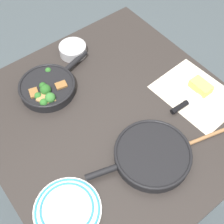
{
  "coord_description": "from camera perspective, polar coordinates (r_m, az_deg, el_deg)",
  "views": [
    {
      "loc": [
        -0.58,
        0.45,
        1.8
      ],
      "look_at": [
        0.0,
        0.0,
        0.76
      ],
      "focal_mm": 50.0,
      "sensor_mm": 36.0,
      "label": 1
    }
  ],
  "objects": [
    {
      "name": "wooden_spoon",
      "position": [
        1.24,
        13.45,
        -5.83
      ],
      "size": [
        0.11,
        0.33,
        0.02
      ],
      "rotation": [
        0.0,
        0.0,
        1.31
      ],
      "color": "#996B42",
      "rests_on": "dining_table_red"
    },
    {
      "name": "skillet_broccoli",
      "position": [
        1.37,
        -11.63,
        4.4
      ],
      "size": [
        0.24,
        0.38,
        0.08
      ],
      "rotation": [
        0.0,
        0.0,
        4.99
      ],
      "color": "black",
      "rests_on": "dining_table_red"
    },
    {
      "name": "skillet_eggs",
      "position": [
        1.18,
        7.26,
        -7.77
      ],
      "size": [
        0.29,
        0.4,
        0.04
      ],
      "rotation": [
        0.0,
        0.0,
        1.28
      ],
      "color": "black",
      "rests_on": "dining_table_red"
    },
    {
      "name": "parchment_sheet",
      "position": [
        1.4,
        15.09,
        3.15
      ],
      "size": [
        0.35,
        0.28,
        0.0
      ],
      "color": "silver",
      "rests_on": "dining_table_red"
    },
    {
      "name": "dining_table_red",
      "position": [
        1.36,
        -0.0,
        -2.51
      ],
      "size": [
        1.04,
        1.01,
        0.74
      ],
      "color": "#2D2826",
      "rests_on": "ground_plane"
    },
    {
      "name": "dinner_plate_stack",
      "position": [
        1.11,
        -8.17,
        -17.22
      ],
      "size": [
        0.23,
        0.23,
        0.03
      ],
      "color": "white",
      "rests_on": "dining_table_red"
    },
    {
      "name": "prep_bowl_steel",
      "position": [
        1.51,
        -7.18,
        11.21
      ],
      "size": [
        0.13,
        0.13,
        0.05
      ],
      "color": "#B7B7BC",
      "rests_on": "dining_table_red"
    },
    {
      "name": "grater_knife",
      "position": [
        1.35,
        13.45,
        1.61
      ],
      "size": [
        0.03,
        0.24,
        0.02
      ],
      "rotation": [
        0.0,
        0.0,
        4.68
      ],
      "color": "silver",
      "rests_on": "dining_table_red"
    },
    {
      "name": "ground_plane",
      "position": [
        1.94,
        -0.0,
        -13.03
      ],
      "size": [
        14.0,
        14.0,
        0.0
      ],
      "primitive_type": "plane",
      "color": "#424C51"
    },
    {
      "name": "cheese_block",
      "position": [
        1.41,
        15.93,
        4.52
      ],
      "size": [
        0.09,
        0.06,
        0.04
      ],
      "color": "#E0C15B",
      "rests_on": "dining_table_red"
    }
  ]
}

